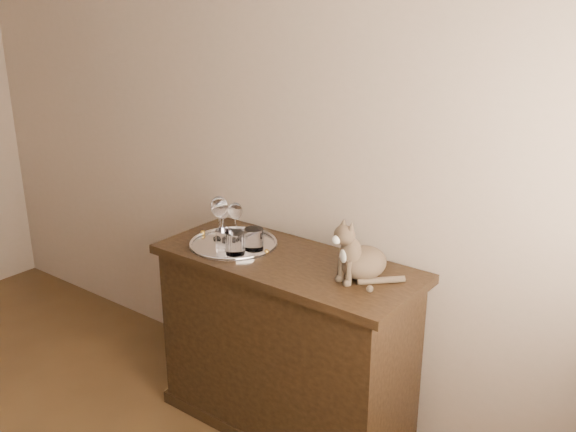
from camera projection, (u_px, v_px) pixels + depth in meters
name	position (u px, v px, depth m)	size (l,w,h in m)	color
wall_back	(228.00, 118.00, 3.19)	(4.00, 0.10, 2.70)	tan
sideboard	(286.00, 345.00, 2.92)	(1.20, 0.50, 0.85)	black
tray	(234.00, 245.00, 2.93)	(0.40, 0.40, 0.01)	silver
wine_glass_a	(223.00, 220.00, 2.97)	(0.07, 0.07, 0.17)	white
wine_glass_b	(236.00, 220.00, 2.97)	(0.07, 0.07, 0.17)	silver
wine_glass_c	(220.00, 218.00, 2.95)	(0.08, 0.08, 0.21)	silver
tumbler_a	(235.00, 243.00, 2.80)	(0.09, 0.09, 0.10)	white
tumbler_b	(225.00, 240.00, 2.85)	(0.08, 0.08, 0.09)	silver
tumbler_c	(254.00, 239.00, 2.85)	(0.09, 0.09, 0.10)	white
cat	(364.00, 247.00, 2.56)	(0.26, 0.25, 0.26)	brown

